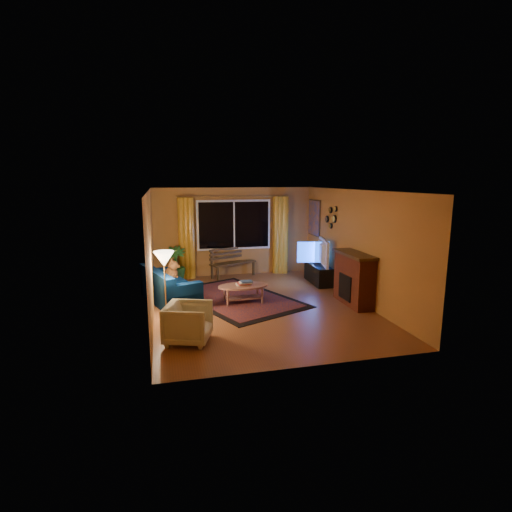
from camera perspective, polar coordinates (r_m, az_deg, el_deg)
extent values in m
cube|color=brown|center=(8.85, 0.46, -7.12)|extent=(4.50, 6.00, 0.02)
cube|color=white|center=(8.42, 0.49, 9.42)|extent=(4.50, 6.00, 0.02)
cube|color=#B57736|center=(11.45, -3.19, 3.49)|extent=(4.50, 0.02, 2.50)
cube|color=#B57736|center=(8.30, -14.85, 0.28)|extent=(0.02, 6.00, 2.50)
cube|color=#B57736|center=(9.34, 14.05, 1.48)|extent=(0.02, 6.00, 2.50)
cube|color=black|center=(11.36, -3.14, 4.45)|extent=(2.00, 0.02, 1.30)
cylinder|color=#BF8C3F|center=(11.26, -3.14, 8.47)|extent=(3.20, 0.03, 0.03)
cylinder|color=orange|center=(11.18, -9.89, 2.48)|extent=(0.36, 0.36, 2.24)
cylinder|color=orange|center=(11.66, 3.48, 2.97)|extent=(0.36, 0.36, 2.24)
cube|color=#392611|center=(11.34, -3.29, -1.98)|extent=(1.38, 0.88, 0.40)
imported|color=#235B1E|center=(10.89, -11.45, -1.21)|extent=(0.63, 0.63, 0.96)
cube|color=#02183E|center=(9.21, -12.20, -4.13)|extent=(1.35, 2.03, 0.76)
imported|color=beige|center=(6.92, -9.66, -9.15)|extent=(0.87, 0.90, 0.74)
cylinder|color=#BF8C3F|center=(8.11, -12.85, -4.10)|extent=(0.29, 0.29, 1.33)
cube|color=maroon|center=(9.36, -2.89, -5.97)|extent=(3.15, 3.77, 0.02)
cylinder|color=#A46A5C|center=(8.96, -1.86, -5.44)|extent=(1.15, 1.15, 0.41)
cube|color=black|center=(10.76, 8.89, -2.54)|extent=(0.45, 1.21, 0.50)
imported|color=black|center=(10.64, 8.99, 0.57)|extent=(0.42, 1.20, 0.69)
cube|color=maroon|center=(9.04, 13.83, -3.35)|extent=(0.40, 1.20, 1.10)
cube|color=#C56710|center=(11.49, 8.31, 5.42)|extent=(0.04, 0.76, 0.96)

